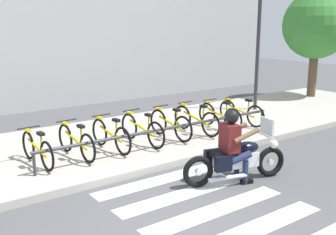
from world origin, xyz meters
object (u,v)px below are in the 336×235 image
bicycle_2 (111,135)px  bicycle_4 (170,124)px  bike_rack (170,129)px  rider (233,141)px  bicycle_3 (142,130)px  bicycle_5 (196,120)px  bicycle_1 (76,142)px  street_lamp (259,33)px  bicycle_6 (220,116)px  tree_near_rack (316,26)px  bicycle_0 (37,149)px  motorcycle (236,159)px  bicycle_7 (241,112)px

bicycle_2 → bicycle_4: size_ratio=1.00×
bicycle_2 → bike_rack: bearing=-23.8°
rider → bicycle_3: (-0.30, 2.72, -0.31)m
bicycle_5 → bicycle_4: bearing=-180.0°
bicycle_3 → bike_rack: (0.42, -0.55, 0.07)m
bicycle_1 → street_lamp: bearing=9.6°
bicycle_6 → tree_near_rack: bearing=13.7°
bicycle_3 → bicycle_5: bearing=-0.0°
bicycle_4 → bike_rack: size_ratio=0.25×
street_lamp → bicycle_2: bearing=-169.1°
bicycle_3 → bicycle_4: bearing=-0.0°
rider → bike_rack: size_ratio=0.22×
bicycle_0 → tree_near_rack: bearing=7.8°
bicycle_3 → bicycle_6: size_ratio=1.08×
rider → bicycle_5: bearing=63.3°
motorcycle → bicycle_2: (-1.21, 2.75, 0.05)m
motorcycle → bicycle_6: bearing=52.2°
bicycle_0 → bicycle_6: 5.02m
bicycle_2 → bicycle_4: (1.67, -0.00, 0.01)m
bicycle_1 → bicycle_5: bicycle_5 is taller
street_lamp → tree_near_rack: (3.68, 0.40, 0.21)m
bicycle_1 → bicycle_4: bicycle_4 is taller
bicycle_0 → bicycle_6: size_ratio=0.98×
motorcycle → street_lamp: 6.61m
bike_rack → tree_near_rack: tree_near_rack is taller
rider → bicycle_6: rider is taller
bicycle_2 → bicycle_3: (0.84, 0.00, 0.00)m
bicycle_5 → bike_rack: size_ratio=0.26×
bicycle_2 → bicycle_7: size_ratio=0.99×
bicycle_4 → bicycle_1: bearing=180.0°
bicycle_1 → bicycle_3: bearing=-0.0°
street_lamp → tree_near_rack: street_lamp is taller
bicycle_4 → bicycle_2: bearing=180.0°
motorcycle → bicycle_3: motorcycle is taller
bicycle_1 → bicycle_4: size_ratio=1.02×
bicycle_2 → bicycle_5: size_ratio=0.95×
bicycle_3 → bicycle_4: bicycle_4 is taller
motorcycle → bicycle_6: (2.13, 2.75, 0.05)m
motorcycle → rider: (-0.07, 0.02, 0.36)m
bicycle_4 → bicycle_7: 2.51m
motorcycle → bicycle_4: size_ratio=1.32×
bike_rack → bicycle_1: bearing=165.2°
bicycle_2 → street_lamp: street_lamp is taller
bicycle_3 → bicycle_7: bicycle_3 is taller
bicycle_6 → bicycle_5: bearing=180.0°
tree_near_rack → bicycle_4: bearing=-169.0°
bicycle_3 → street_lamp: street_lamp is taller
bicycle_3 → bicycle_7: size_ratio=1.05×
bicycle_1 → bike_rack: size_ratio=0.26×
bicycle_1 → bicycle_2: (0.84, -0.00, 0.00)m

